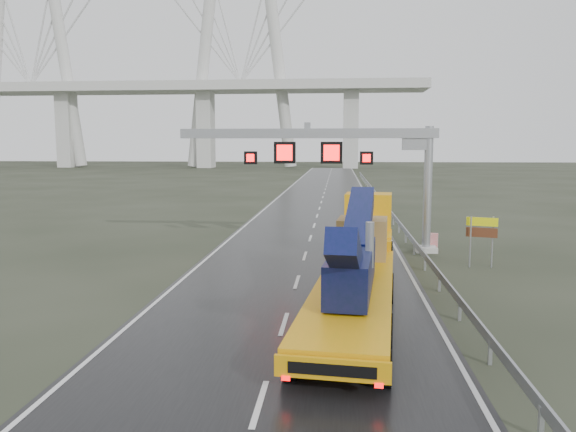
# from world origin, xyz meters

# --- Properties ---
(ground) EXTENTS (400.00, 400.00, 0.00)m
(ground) POSITION_xyz_m (0.00, 0.00, 0.00)
(ground) COLOR #282D1F
(ground) RESTS_ON ground
(road) EXTENTS (11.00, 200.00, 0.02)m
(road) POSITION_xyz_m (0.00, 40.00, 0.01)
(road) COLOR black
(road) RESTS_ON ground
(guardrail) EXTENTS (0.20, 140.00, 1.40)m
(guardrail) POSITION_xyz_m (6.10, 30.00, 0.70)
(guardrail) COLOR gray
(guardrail) RESTS_ON ground
(sign_gantry) EXTENTS (14.90, 1.20, 7.42)m
(sign_gantry) POSITION_xyz_m (2.10, 17.99, 5.61)
(sign_gantry) COLOR silver
(sign_gantry) RESTS_ON ground
(heavy_haul_truck) EXTENTS (4.45, 18.58, 4.33)m
(heavy_haul_truck) POSITION_xyz_m (2.78, 8.97, 1.68)
(heavy_haul_truck) COLOR orange
(heavy_haul_truck) RESTS_ON ground
(exit_sign_pair) EXTENTS (1.47, 0.49, 2.59)m
(exit_sign_pair) POSITION_xyz_m (9.00, 13.99, 1.81)
(exit_sign_pair) COLOR #9EA2A7
(exit_sign_pair) RESTS_ON ground
(striped_barrier) EXTENTS (0.62, 0.42, 0.97)m
(striped_barrier) POSITION_xyz_m (7.41, 18.73, 0.49)
(striped_barrier) COLOR red
(striped_barrier) RESTS_ON ground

